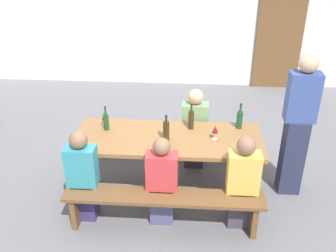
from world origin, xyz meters
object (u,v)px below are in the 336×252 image
(bench_near, at_px, (163,202))
(wine_bottle_0, at_px, (106,121))
(wine_bottle_1, at_px, (240,119))
(seated_guest_near_0, at_px, (83,177))
(standing_host, at_px, (297,128))
(seated_guest_near_2, at_px, (242,184))
(bench_far, at_px, (172,135))
(tasting_table, at_px, (168,142))
(wine_glass_0, at_px, (215,130))
(wine_glass_1, at_px, (105,116))
(seated_guest_far_0, at_px, (195,130))
(wine_bottle_3, at_px, (191,119))
(wine_bottle_2, at_px, (166,131))
(wooden_door, at_px, (279,37))
(seated_guest_near_1, at_px, (162,183))

(bench_near, height_order, wine_bottle_0, wine_bottle_0)
(wine_bottle_1, relative_size, seated_guest_near_0, 0.30)
(standing_host, bearing_deg, seated_guest_near_2, 44.31)
(bench_far, bearing_deg, tasting_table, -90.00)
(wine_glass_0, bearing_deg, wine_glass_1, 169.00)
(seated_guest_near_2, height_order, standing_host, standing_host)
(bench_near, distance_m, seated_guest_far_0, 1.37)
(seated_guest_far_0, bearing_deg, seated_guest_near_0, -46.30)
(tasting_table, distance_m, standing_host, 1.54)
(wine_bottle_3, distance_m, seated_guest_far_0, 0.48)
(wine_bottle_0, distance_m, seated_guest_near_0, 0.81)
(tasting_table, distance_m, wine_bottle_2, 0.22)
(bench_far, height_order, wine_bottle_3, wine_bottle_3)
(wooden_door, relative_size, seated_guest_far_0, 1.85)
(wooden_door, xyz_separation_m, bench_far, (-1.95, -2.88, -0.69))
(seated_guest_near_1, bearing_deg, seated_guest_far_0, -16.49)
(wooden_door, height_order, standing_host, wooden_door)
(tasting_table, relative_size, wine_bottle_1, 6.79)
(wine_bottle_2, bearing_deg, standing_host, 5.84)
(bench_near, relative_size, wine_bottle_2, 6.51)
(bench_far, relative_size, wine_bottle_1, 6.49)
(seated_guest_near_0, bearing_deg, bench_far, -34.38)
(wine_glass_0, bearing_deg, wine_bottle_2, -172.44)
(wine_bottle_0, relative_size, seated_guest_far_0, 0.28)
(wine_glass_0, height_order, wine_glass_1, wine_glass_0)
(wine_bottle_1, relative_size, standing_host, 0.19)
(tasting_table, distance_m, wine_glass_0, 0.59)
(tasting_table, distance_m, seated_guest_near_1, 0.61)
(wine_bottle_0, distance_m, wine_bottle_2, 0.79)
(wine_glass_0, height_order, standing_host, standing_host)
(wine_bottle_2, xyz_separation_m, wine_bottle_3, (0.29, 0.32, -0.00))
(seated_guest_near_0, relative_size, seated_guest_near_1, 1.05)
(seated_guest_far_0, xyz_separation_m, standing_host, (1.20, -0.51, 0.34))
(seated_guest_near_0, bearing_deg, tasting_table, -57.07)
(wine_bottle_0, relative_size, seated_guest_near_2, 0.28)
(seated_guest_near_2, bearing_deg, wine_glass_0, 26.50)
(wooden_door, xyz_separation_m, wine_bottle_0, (-2.72, -3.48, -0.18))
(wine_glass_1, relative_size, standing_host, 0.10)
(wooden_door, height_order, wine_bottle_1, wooden_door)
(wine_bottle_2, relative_size, seated_guest_near_0, 0.30)
(seated_guest_near_2, xyz_separation_m, standing_host, (0.68, 0.66, 0.35))
(wine_bottle_2, xyz_separation_m, seated_guest_near_1, (-0.01, -0.50, -0.38))
(bench_far, relative_size, seated_guest_far_0, 1.90)
(wine_bottle_0, bearing_deg, seated_guest_near_0, -100.14)
(wine_bottle_2, bearing_deg, bench_far, 88.95)
(standing_host, bearing_deg, bench_near, 28.03)
(wine_glass_1, bearing_deg, wine_bottle_3, -1.14)
(wine_glass_0, distance_m, wine_glass_1, 1.40)
(wooden_door, distance_m, tasting_table, 4.13)
(wine_bottle_1, bearing_deg, bench_near, -130.20)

